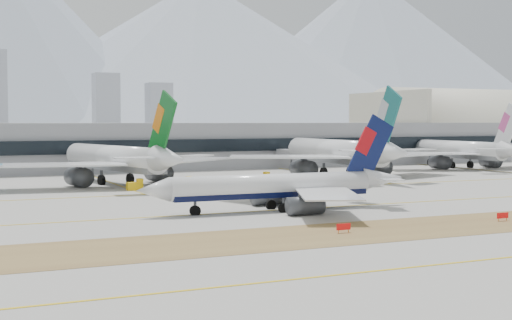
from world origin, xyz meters
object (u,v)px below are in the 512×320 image
widebody_cathay (339,153)px  hangar (469,156)px  widebody_china_air (463,151)px  widebody_eva (118,160)px  taxiing_airliner (282,187)px  terminal (146,145)px

widebody_cathay → hangar: bearing=-53.0°
widebody_china_air → hangar: (59.39, 65.46, -5.55)m
widebody_eva → widebody_cathay: bearing=-104.4°
widebody_cathay → widebody_china_air: bearing=-73.5°
widebody_eva → widebody_china_air: size_ratio=1.04×
widebody_china_air → taxiing_airliner: bearing=128.8°
taxiing_airliner → widebody_china_air: widebody_china_air is taller
widebody_eva → widebody_cathay: (62.25, -1.61, 0.53)m
widebody_eva → taxiing_airliner: bearing=179.6°
taxiing_airliner → hangar: 215.89m
hangar → taxiing_airliner: bearing=-139.3°
taxiing_airliner → terminal: 120.97m
widebody_eva → hangar: size_ratio=0.68×
taxiing_airliner → widebody_cathay: size_ratio=0.73×
widebody_cathay → terminal: size_ratio=0.25×
taxiing_airliner → terminal: taxiing_airliner is taller
taxiing_airliner → widebody_cathay: bearing=-127.4°
widebody_eva → widebody_cathay: size_ratio=0.90×
taxiing_airliner → hangar: bearing=-138.4°
widebody_cathay → widebody_eva: bearing=90.9°
hangar → terminal: bearing=-172.6°
widebody_cathay → terminal: bearing=35.8°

